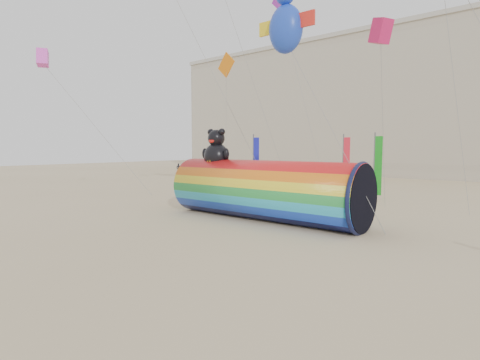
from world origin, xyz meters
The scene contains 4 objects.
ground centered at (0.00, 0.00, 0.00)m, with size 160.00×160.00×0.00m, color #CCB58C.
hotel_building centered at (-12.00, 45.95, 10.31)m, with size 60.40×15.40×20.60m.
windsock_assembly centered at (0.28, 3.88, 1.75)m, with size 11.44×3.48×5.27m.
festival_banners centered at (-1.73, 15.19, 2.64)m, with size 10.09×4.58×5.20m.
Camera 1 is at (12.39, -13.07, 4.03)m, focal length 28.00 mm.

